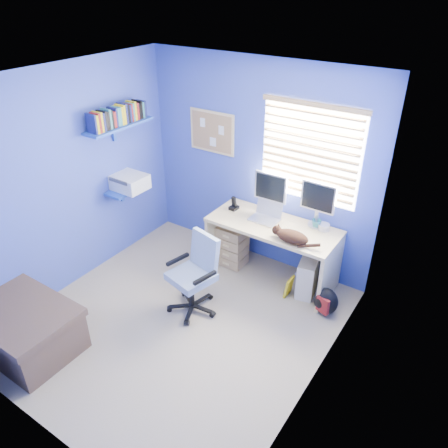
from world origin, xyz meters
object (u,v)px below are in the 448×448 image
Objects in this scene: laptop at (265,212)px; desk at (272,251)px; cat at (292,237)px; office_chair at (195,283)px; tower_pc at (308,275)px.

desk is at bearing -13.70° from laptop.
cat is at bearing -32.87° from desk.
office_chair is at bearing -113.60° from desk.
office_chair reaches higher than tower_pc.
laptop is at bearing 165.21° from tower_pc.
cat is (0.48, -0.25, -0.04)m from laptop.
cat is 0.82× the size of tower_pc.
desk is 0.59m from cat.
cat is at bearing -135.75° from tower_pc.
cat reaches higher than tower_pc.
laptop reaches higher than office_chair.
office_chair is (-0.42, -0.96, -0.04)m from desk.
office_chair reaches higher than desk.
laptop is 0.37× the size of office_chair.
office_chair is at bearing -131.20° from cat.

